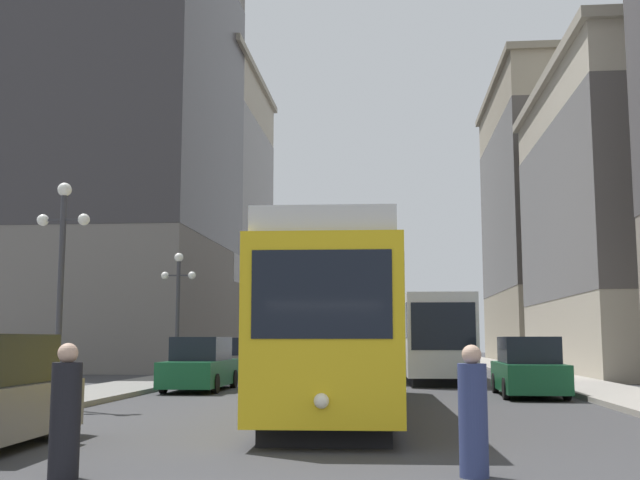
{
  "coord_description": "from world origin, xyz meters",
  "views": [
    {
      "loc": [
        1.19,
        -6.99,
        1.73
      ],
      "look_at": [
        -0.03,
        6.31,
        3.45
      ],
      "focal_mm": 43.62,
      "sensor_mm": 36.0,
      "label": 1
    }
  ],
  "objects": [
    {
      "name": "sidewalk_left",
      "position": [
        -8.04,
        40.0,
        0.07
      ],
      "size": [
        2.74,
        120.0,
        0.15
      ],
      "primitive_type": "cube",
      "color": "gray",
      "rests_on": "ground"
    },
    {
      "name": "sidewalk_right",
      "position": [
        8.04,
        40.0,
        0.07
      ],
      "size": [
        2.74,
        120.0,
        0.15
      ],
      "primitive_type": "cube",
      "color": "gray",
      "rests_on": "ground"
    },
    {
      "name": "streetcar",
      "position": [
        -0.1,
        12.32,
        2.1
      ],
      "size": [
        3.02,
        14.63,
        3.89
      ],
      "rotation": [
        0.0,
        0.0,
        0.03
      ],
      "color": "black",
      "rests_on": "ground"
    },
    {
      "name": "transit_bus",
      "position": [
        2.89,
        27.7,
        1.95
      ],
      "size": [
        2.89,
        12.96,
        3.45
      ],
      "rotation": [
        0.0,
        0.0,
        0.02
      ],
      "color": "black",
      "rests_on": "ground"
    },
    {
      "name": "parked_car_left_near",
      "position": [
        -5.37,
        19.59,
        0.84
      ],
      "size": [
        1.93,
        5.0,
        1.82
      ],
      "rotation": [
        0.0,
        0.0,
        0.01
      ],
      "color": "black",
      "rests_on": "ground"
    },
    {
      "name": "parked_car_left_mid",
      "position": [
        -5.37,
        28.8,
        0.84
      ],
      "size": [
        1.95,
        4.55,
        1.82
      ],
      "rotation": [
        0.0,
        0.0,
        -0.02
      ],
      "color": "black",
      "rests_on": "ground"
    },
    {
      "name": "parked_car_right_far",
      "position": [
        5.37,
        17.67,
        0.84
      ],
      "size": [
        1.97,
        4.72,
        1.82
      ],
      "rotation": [
        0.0,
        0.0,
        3.12
      ],
      "color": "black",
      "rests_on": "ground"
    },
    {
      "name": "pedestrian_crossing_near",
      "position": [
        -2.93,
        2.68,
        0.79
      ],
      "size": [
        0.38,
        0.38,
        1.69
      ],
      "rotation": [
        0.0,
        0.0,
        2.15
      ],
      "color": "black",
      "rests_on": "ground"
    },
    {
      "name": "pedestrian_crossing_far",
      "position": [
        2.21,
        3.28,
        0.78
      ],
      "size": [
        0.37,
        0.37,
        1.67
      ],
      "rotation": [
        0.0,
        0.0,
        1.81
      ],
      "color": "navy",
      "rests_on": "ground"
    },
    {
      "name": "lamp_post_left_near",
      "position": [
        -7.27,
        12.23,
        3.85
      ],
      "size": [
        1.41,
        0.36,
        5.65
      ],
      "color": "#333338",
      "rests_on": "sidewalk_left"
    },
    {
      "name": "lamp_post_left_far",
      "position": [
        -7.27,
        23.3,
        3.49
      ],
      "size": [
        1.41,
        0.36,
        5.03
      ],
      "color": "#333338",
      "rests_on": "sidewalk_left"
    },
    {
      "name": "building_left_corner",
      "position": [
        -16.18,
        53.24,
        11.86
      ],
      "size": [
        14.13,
        17.9,
        23.05
      ],
      "color": "#B2A893",
      "rests_on": "ground"
    },
    {
      "name": "building_left_midblock",
      "position": [
        -15.76,
        39.16,
        15.92
      ],
      "size": [
        13.3,
        17.05,
        30.86
      ],
      "color": "slate",
      "rests_on": "ground"
    },
    {
      "name": "building_right_far",
      "position": [
        15.71,
        53.76,
        11.13
      ],
      "size": [
        13.21,
        19.51,
        21.64
      ],
      "color": "gray",
      "rests_on": "ground"
    }
  ]
}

